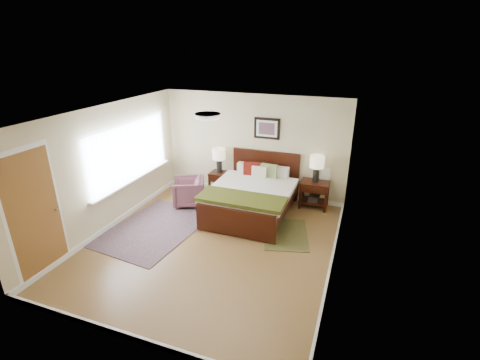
{
  "coord_description": "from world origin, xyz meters",
  "views": [
    {
      "loc": [
        2.49,
        -5.2,
        3.63
      ],
      "look_at": [
        0.28,
        0.8,
        1.05
      ],
      "focal_mm": 26.0,
      "sensor_mm": 36.0,
      "label": 1
    }
  ],
  "objects": [
    {
      "name": "floor",
      "position": [
        0.0,
        0.0,
        0.0
      ],
      "size": [
        5.0,
        5.0,
        0.0
      ],
      "primitive_type": "plane",
      "color": "brown",
      "rests_on": "ground"
    },
    {
      "name": "back_wall",
      "position": [
        0.0,
        2.5,
        1.25
      ],
      "size": [
        4.5,
        0.04,
        2.5
      ],
      "primitive_type": "cube",
      "color": "beige",
      "rests_on": "ground"
    },
    {
      "name": "front_wall",
      "position": [
        0.0,
        -2.5,
        1.25
      ],
      "size": [
        4.5,
        0.04,
        2.5
      ],
      "primitive_type": "cube",
      "color": "beige",
      "rests_on": "ground"
    },
    {
      "name": "left_wall",
      "position": [
        -2.25,
        0.0,
        1.25
      ],
      "size": [
        0.04,
        5.0,
        2.5
      ],
      "primitive_type": "cube",
      "color": "beige",
      "rests_on": "ground"
    },
    {
      "name": "right_wall",
      "position": [
        2.25,
        0.0,
        1.25
      ],
      "size": [
        0.04,
        5.0,
        2.5
      ],
      "primitive_type": "cube",
      "color": "beige",
      "rests_on": "ground"
    },
    {
      "name": "ceiling",
      "position": [
        0.0,
        0.0,
        2.5
      ],
      "size": [
        4.5,
        5.0,
        0.02
      ],
      "primitive_type": "cube",
      "color": "white",
      "rests_on": "back_wall"
    },
    {
      "name": "window",
      "position": [
        -2.2,
        0.7,
        1.38
      ],
      "size": [
        0.11,
        2.72,
        1.32
      ],
      "color": "silver",
      "rests_on": "left_wall"
    },
    {
      "name": "door",
      "position": [
        -2.23,
        -1.75,
        1.07
      ],
      "size": [
        0.06,
        1.0,
        2.18
      ],
      "color": "silver",
      "rests_on": "ground"
    },
    {
      "name": "ceil_fixture",
      "position": [
        0.0,
        0.0,
        2.47
      ],
      "size": [
        0.44,
        0.44,
        0.08
      ],
      "color": "white",
      "rests_on": "ceiling"
    },
    {
      "name": "bed",
      "position": [
        0.33,
        1.44,
        0.53
      ],
      "size": [
        1.77,
        2.15,
        1.16
      ],
      "color": "black",
      "rests_on": "ground"
    },
    {
      "name": "wall_art",
      "position": [
        0.33,
        2.47,
        1.72
      ],
      "size": [
        0.62,
        0.05,
        0.5
      ],
      "color": "black",
      "rests_on": "back_wall"
    },
    {
      "name": "nightstand_left",
      "position": [
        -0.81,
        2.25,
        0.43
      ],
      "size": [
        0.46,
        0.41,
        0.55
      ],
      "color": "black",
      "rests_on": "ground"
    },
    {
      "name": "nightstand_right",
      "position": [
        1.57,
        2.26,
        0.38
      ],
      "size": [
        0.64,
        0.48,
        0.63
      ],
      "color": "black",
      "rests_on": "ground"
    },
    {
      "name": "lamp_left",
      "position": [
        -0.81,
        2.27,
        0.97
      ],
      "size": [
        0.32,
        0.32,
        0.61
      ],
      "color": "black",
      "rests_on": "nightstand_left"
    },
    {
      "name": "lamp_right",
      "position": [
        1.57,
        2.27,
        1.06
      ],
      "size": [
        0.32,
        0.32,
        0.61
      ],
      "color": "black",
      "rests_on": "nightstand_right"
    },
    {
      "name": "armchair",
      "position": [
        -1.22,
        1.39,
        0.32
      ],
      "size": [
        0.93,
        0.92,
        0.65
      ],
      "primitive_type": "imported",
      "rotation": [
        0.0,
        0.0,
        -1.15
      ],
      "color": "brown",
      "rests_on": "ground"
    },
    {
      "name": "rug_persian",
      "position": [
        -1.35,
        0.1,
        0.01
      ],
      "size": [
        1.86,
        2.47,
        0.01
      ],
      "primitive_type": "cube",
      "rotation": [
        0.0,
        0.0,
        -0.1
      ],
      "color": "#0B0F3B",
      "rests_on": "ground"
    },
    {
      "name": "rug_navy",
      "position": [
        1.26,
        0.82,
        0.01
      ],
      "size": [
        1.13,
        1.43,
        0.01
      ],
      "primitive_type": "cube",
      "rotation": [
        0.0,
        0.0,
        0.25
      ],
      "color": "black",
      "rests_on": "ground"
    }
  ]
}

